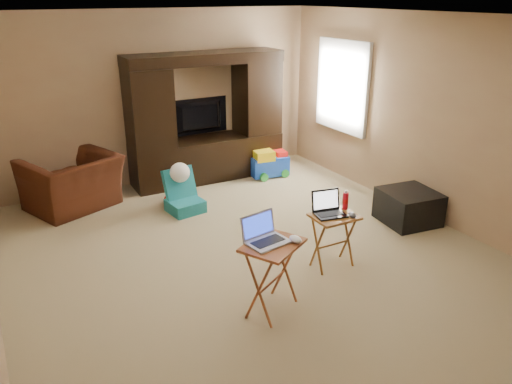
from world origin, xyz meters
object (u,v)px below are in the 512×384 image
ottoman (409,207)px  water_bottle (345,201)px  mouse_left (296,239)px  entertainment_center (206,118)px  push_toy (269,163)px  tray_table_right (333,241)px  laptop_right (331,205)px  plush_toy (174,192)px  child_rocker (185,192)px  laptop_left (268,231)px  tray_table_left (272,278)px  television (200,117)px  recliner (72,183)px  mouse_right (352,215)px

ottoman → water_bottle: (-1.31, -0.33, 0.47)m
mouse_left → entertainment_center: bearing=78.0°
push_toy → tray_table_right: 2.85m
laptop_right → push_toy: bearing=82.7°
mouse_left → plush_toy: bearing=91.7°
child_rocker → tray_table_right: tray_table_right is taller
ottoman → laptop_left: 2.67m
entertainment_center → water_bottle: entertainment_center is taller
tray_table_left → laptop_right: laptop_right is taller
push_toy → mouse_left: (-1.62, -3.15, 0.48)m
child_rocker → laptop_left: size_ratio=1.60×
laptop_left → plush_toy: bearing=78.2°
television → plush_toy: television is taller
recliner → tray_table_right: recliner is taller
tray_table_left → television: bearing=47.2°
recliner → laptop_left: size_ratio=3.09×
television → mouse_left: size_ratio=7.03×
television → water_bottle: bearing=92.9°
child_rocker → push_toy: size_ratio=0.96×
ottoman → mouse_left: (-2.28, -0.85, 0.50)m
ottoman → mouse_left: 2.48m
television → tray_table_right: 3.40m
laptop_left → water_bottle: size_ratio=1.96×
television → child_rocker: television is taller
child_rocker → mouse_left: mouse_left is taller
television → laptop_right: bearing=88.7°
recliner → push_toy: 2.92m
television → plush_toy: (-0.83, -0.96, -0.74)m
child_rocker → mouse_right: (0.95, -2.20, 0.33)m
child_rocker → water_bottle: 2.28m
recliner → tray_table_left: 3.48m
laptop_left → mouse_right: laptop_left is taller
entertainment_center → laptop_left: entertainment_center is taller
entertainment_center → laptop_left: (-0.97, -3.45, -0.16)m
tray_table_right → mouse_right: mouse_right is taller
tray_table_left → mouse_right: 1.15m
water_bottle → ottoman: bearing=14.2°
entertainment_center → television: size_ratio=2.41×
recliner → laptop_right: size_ratio=3.56×
push_toy → plush_toy: bearing=-160.7°
television → mouse_right: (0.15, -3.47, -0.30)m
entertainment_center → recliner: (-2.05, -0.19, -0.60)m
television → ottoman: television is taller
push_toy → tray_table_left: tray_table_left is taller
ottoman → water_bottle: 1.43m
recliner → mouse_left: size_ratio=7.95×
push_toy → laptop_left: (-1.84, -3.05, 0.58)m
mouse_right → entertainment_center: bearing=92.6°
tray_table_right → laptop_right: 0.42m
tray_table_left → laptop_right: (0.92, 0.38, 0.37)m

